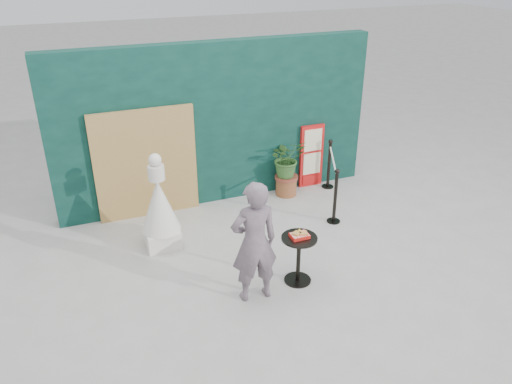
{
  "coord_description": "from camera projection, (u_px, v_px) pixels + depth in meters",
  "views": [
    {
      "loc": [
        -2.58,
        -5.3,
        4.48
      ],
      "look_at": [
        0.0,
        1.2,
        1.0
      ],
      "focal_mm": 35.0,
      "sensor_mm": 36.0,
      "label": 1
    }
  ],
  "objects": [
    {
      "name": "menu_board",
      "position": [
        311.0,
        156.0,
        10.05
      ],
      "size": [
        0.5,
        0.07,
        1.3
      ],
      "color": "red",
      "rests_on": "ground"
    },
    {
      "name": "back_wall",
      "position": [
        217.0,
        124.0,
        9.21
      ],
      "size": [
        6.0,
        0.3,
        3.0
      ],
      "primitive_type": "cube",
      "color": "black",
      "rests_on": "ground"
    },
    {
      "name": "woman",
      "position": [
        254.0,
        242.0,
        6.68
      ],
      "size": [
        0.66,
        0.44,
        1.79
      ],
      "primitive_type": "imported",
      "rotation": [
        0.0,
        0.0,
        3.12
      ],
      "color": "slate",
      "rests_on": "ground"
    },
    {
      "name": "cafe_table",
      "position": [
        299.0,
        252.0,
        7.19
      ],
      "size": [
        0.52,
        0.52,
        0.75
      ],
      "color": "black",
      "rests_on": "ground"
    },
    {
      "name": "stanchion_barrier",
      "position": [
        332.0,
        180.0,
        9.4
      ],
      "size": [
        0.84,
        1.54,
        1.03
      ],
      "color": "black",
      "rests_on": "ground"
    },
    {
      "name": "ground",
      "position": [
        286.0,
        288.0,
        7.26
      ],
      "size": [
        60.0,
        60.0,
        0.0
      ],
      "primitive_type": "plane",
      "color": "#ADAAA5",
      "rests_on": "ground"
    },
    {
      "name": "planter",
      "position": [
        287.0,
        163.0,
        9.67
      ],
      "size": [
        0.68,
        0.59,
        1.16
      ],
      "color": "brown",
      "rests_on": "ground"
    },
    {
      "name": "food_basket",
      "position": [
        300.0,
        235.0,
        7.06
      ],
      "size": [
        0.26,
        0.19,
        0.11
      ],
      "color": "red",
      "rests_on": "cafe_table"
    },
    {
      "name": "statue",
      "position": [
        160.0,
        209.0,
        8.0
      ],
      "size": [
        0.64,
        0.64,
        1.63
      ],
      "color": "silver",
      "rests_on": "ground"
    },
    {
      "name": "bamboo_fence",
      "position": [
        146.0,
        164.0,
        8.79
      ],
      "size": [
        1.8,
        0.08,
        2.0
      ],
      "primitive_type": "cube",
      "color": "tan",
      "rests_on": "ground"
    }
  ]
}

